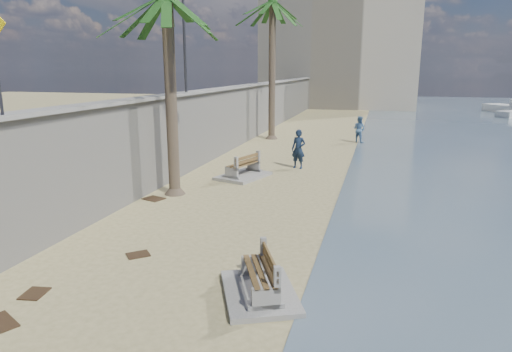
{
  "coord_description": "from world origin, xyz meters",
  "views": [
    {
      "loc": [
        3.36,
        -7.05,
        4.65
      ],
      "look_at": [
        -0.5,
        7.0,
        1.2
      ],
      "focal_mm": 32.0,
      "sensor_mm": 36.0,
      "label": 1
    }
  ],
  "objects_px": {
    "bench_near": "(260,278)",
    "person_b": "(359,128)",
    "person_a": "(299,146)",
    "bench_far": "(243,168)",
    "palm_back": "(273,4)",
    "palm_mid": "(167,0)"
  },
  "relations": [
    {
      "from": "person_a",
      "to": "person_b",
      "type": "bearing_deg",
      "value": 86.46
    },
    {
      "from": "palm_back",
      "to": "bench_far",
      "type": "bearing_deg",
      "value": -82.84
    },
    {
      "from": "palm_mid",
      "to": "palm_back",
      "type": "relative_size",
      "value": 0.82
    },
    {
      "from": "palm_mid",
      "to": "bench_far",
      "type": "bearing_deg",
      "value": 62.41
    },
    {
      "from": "bench_far",
      "to": "person_b",
      "type": "relative_size",
      "value": 1.45
    },
    {
      "from": "palm_mid",
      "to": "person_b",
      "type": "distance_m",
      "value": 16.81
    },
    {
      "from": "palm_back",
      "to": "bench_near",
      "type": "bearing_deg",
      "value": -77.2
    },
    {
      "from": "bench_near",
      "to": "palm_back",
      "type": "height_order",
      "value": "palm_back"
    },
    {
      "from": "person_a",
      "to": "person_b",
      "type": "relative_size",
      "value": 1.14
    },
    {
      "from": "bench_near",
      "to": "palm_mid",
      "type": "bearing_deg",
      "value": 127.04
    },
    {
      "from": "person_b",
      "to": "bench_far",
      "type": "bearing_deg",
      "value": 97.73
    },
    {
      "from": "bench_near",
      "to": "palm_back",
      "type": "relative_size",
      "value": 0.26
    },
    {
      "from": "palm_mid",
      "to": "person_a",
      "type": "distance_m",
      "value": 9.03
    },
    {
      "from": "palm_back",
      "to": "person_b",
      "type": "height_order",
      "value": "palm_back"
    },
    {
      "from": "palm_mid",
      "to": "person_a",
      "type": "bearing_deg",
      "value": 57.33
    },
    {
      "from": "bench_far",
      "to": "person_a",
      "type": "distance_m",
      "value": 3.24
    },
    {
      "from": "bench_near",
      "to": "person_b",
      "type": "relative_size",
      "value": 1.36
    },
    {
      "from": "palm_mid",
      "to": "person_b",
      "type": "height_order",
      "value": "palm_mid"
    },
    {
      "from": "bench_near",
      "to": "palm_back",
      "type": "xyz_separation_m",
      "value": [
        -4.84,
        21.3,
        8.19
      ]
    },
    {
      "from": "bench_near",
      "to": "person_a",
      "type": "height_order",
      "value": "person_a"
    },
    {
      "from": "bench_far",
      "to": "person_b",
      "type": "bearing_deg",
      "value": 68.8
    },
    {
      "from": "bench_far",
      "to": "person_a",
      "type": "height_order",
      "value": "person_a"
    }
  ]
}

